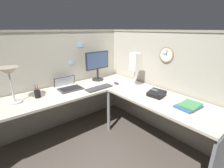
{
  "coord_description": "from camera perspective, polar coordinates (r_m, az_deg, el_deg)",
  "views": [
    {
      "loc": [
        -1.26,
        -1.66,
        1.6
      ],
      "look_at": [
        0.15,
        0.06,
        0.84
      ],
      "focal_mm": 26.11,
      "sensor_mm": 36.0,
      "label": 1
    }
  ],
  "objects": [
    {
      "name": "ground_plane",
      "position": [
        2.63,
        -1.77,
        -18.59
      ],
      "size": [
        6.8,
        6.8,
        0.0
      ],
      "primitive_type": "plane",
      "color": "#4C443D"
    },
    {
      "name": "wall_clock",
      "position": [
        2.48,
        18.6,
        9.66
      ],
      "size": [
        0.04,
        0.22,
        0.22
      ],
      "color": "olive"
    },
    {
      "name": "pen_cup",
      "position": [
        2.36,
        -24.63,
        -3.14
      ],
      "size": [
        0.08,
        0.08,
        0.18
      ],
      "color": "black",
      "rests_on": "desk"
    },
    {
      "name": "monitor",
      "position": [
        2.84,
        -5.12,
        7.1
      ],
      "size": [
        0.46,
        0.2,
        0.5
      ],
      "color": "#232326",
      "rests_on": "desk"
    },
    {
      "name": "cubicle_wall_back",
      "position": [
        2.8,
        -18.94,
        1.14
      ],
      "size": [
        2.57,
        0.12,
        1.58
      ],
      "color": "#A8A393",
      "rests_on": "ground"
    },
    {
      "name": "pinned_note_leftmost",
      "position": [
        2.83,
        -11.01,
        13.33
      ],
      "size": [
        0.1,
        0.0,
        0.08
      ],
      "primitive_type": "cube",
      "color": "#99B7E5"
    },
    {
      "name": "laptop",
      "position": [
        2.6,
        -15.17,
        -0.72
      ],
      "size": [
        0.35,
        0.39,
        0.22
      ],
      "color": "#38383D",
      "rests_on": "desk"
    },
    {
      "name": "office_phone",
      "position": [
        2.26,
        15.42,
        -3.35
      ],
      "size": [
        0.21,
        0.23,
        0.11
      ],
      "color": "black",
      "rests_on": "desk"
    },
    {
      "name": "keyboard",
      "position": [
        2.48,
        -4.48,
        -1.36
      ],
      "size": [
        0.44,
        0.16,
        0.02
      ],
      "primitive_type": "cube",
      "rotation": [
        0.0,
        0.0,
        0.05
      ],
      "color": "#38383D",
      "rests_on": "desk"
    },
    {
      "name": "pinned_note_middle",
      "position": [
        2.79,
        -14.22,
        7.25
      ],
      "size": [
        0.07,
        0.0,
        0.07
      ],
      "primitive_type": "cube",
      "color": "#99B7E5"
    },
    {
      "name": "desk",
      "position": [
        2.19,
        -4.22,
        -7.4
      ],
      "size": [
        2.35,
        2.15,
        0.73
      ],
      "color": "beige",
      "rests_on": "ground"
    },
    {
      "name": "desk_lamp_dome",
      "position": [
        2.25,
        -32.36,
        2.95
      ],
      "size": [
        0.24,
        0.24,
        0.44
      ],
      "color": "#B7BABF",
      "rests_on": "desk"
    },
    {
      "name": "computer_mouse",
      "position": [
        2.67,
        1.49,
        0.32
      ],
      "size": [
        0.06,
        0.1,
        0.03
      ],
      "primitive_type": "ellipsoid",
      "color": "#38383D",
      "rests_on": "desk"
    },
    {
      "name": "cubicle_wall_right",
      "position": [
        2.67,
        16.63,
        0.52
      ],
      "size": [
        0.12,
        2.37,
        1.58
      ],
      "color": "#A8A393",
      "rests_on": "ground"
    },
    {
      "name": "desk_lamp_paper",
      "position": [
        2.48,
        8.16,
        7.42
      ],
      "size": [
        0.13,
        0.13,
        0.53
      ],
      "color": "#B7BABF",
      "rests_on": "desk"
    },
    {
      "name": "book_stack",
      "position": [
        2.1,
        25.36,
        -6.9
      ],
      "size": [
        0.3,
        0.23,
        0.04
      ],
      "color": "#335999",
      "rests_on": "desk"
    }
  ]
}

